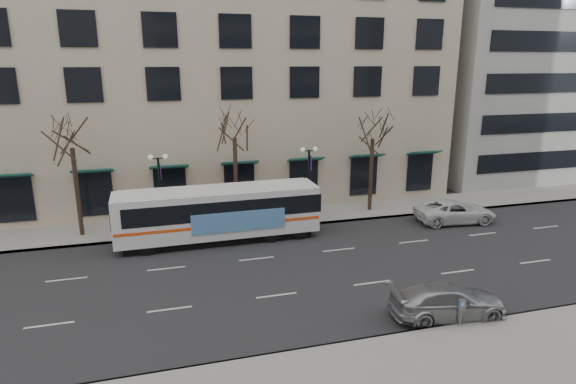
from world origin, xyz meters
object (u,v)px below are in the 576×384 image
object	(u,v)px
tree_far_right	(373,126)
white_pickup	(455,211)
tree_far_mid	(234,123)
lamp_post_left	(160,189)
city_bus	(220,212)
silver_car	(448,301)
tree_far_left	(70,133)
lamp_post_right	(309,179)
pay_station	(462,307)

from	to	relation	value
tree_far_right	white_pickup	bearing A→B (deg)	-39.36
tree_far_mid	lamp_post_left	world-z (taller)	tree_far_mid
tree_far_right	city_bus	size ratio (longest dim) A/B	0.65
city_bus	silver_car	world-z (taller)	city_bus
silver_car	white_pickup	distance (m)	13.69
tree_far_right	city_bus	world-z (taller)	tree_far_right
tree_far_left	white_pickup	world-z (taller)	tree_far_left
lamp_post_left	white_pickup	size ratio (longest dim) A/B	0.94
city_bus	tree_far_mid	bearing A→B (deg)	62.02
lamp_post_right	tree_far_mid	bearing A→B (deg)	173.17
tree_far_left	city_bus	distance (m)	10.20
lamp_post_left	white_pickup	bearing A→B (deg)	-9.37
tree_far_left	lamp_post_left	world-z (taller)	tree_far_left
tree_far_mid	pay_station	xyz separation A→B (m)	(6.65, -16.10, -5.86)
tree_far_right	lamp_post_right	xyz separation A→B (m)	(-4.99, -0.60, -3.48)
lamp_post_left	pay_station	size ratio (longest dim) A/B	4.23
lamp_post_right	silver_car	world-z (taller)	lamp_post_right
tree_far_mid	tree_far_right	bearing A→B (deg)	-0.00
lamp_post_left	pay_station	xyz separation A→B (m)	(11.64, -15.50, -1.90)
lamp_post_left	pay_station	distance (m)	19.48
tree_far_right	lamp_post_left	xyz separation A→B (m)	(-14.99, -0.60, -3.48)
tree_far_mid	silver_car	xyz separation A→B (m)	(6.75, -15.00, -6.16)
lamp_post_left	city_bus	distance (m)	4.34
tree_far_right	city_bus	distance (m)	12.78
tree_far_mid	city_bus	xyz separation A→B (m)	(-1.55, -3.00, -5.06)
tree_far_right	silver_car	xyz separation A→B (m)	(-3.25, -15.00, -5.68)
silver_car	white_pickup	xyz separation A→B (m)	(7.94, 11.15, 0.02)
tree_far_right	tree_far_left	bearing A→B (deg)	180.00
silver_car	tree_far_left	bearing A→B (deg)	54.96
tree_far_mid	silver_car	distance (m)	17.56
tree_far_mid	city_bus	size ratio (longest dim) A/B	0.69
tree_far_right	lamp_post_left	distance (m)	15.40
tree_far_left	lamp_post_right	world-z (taller)	tree_far_left
city_bus	lamp_post_right	bearing A→B (deg)	19.43
tree_far_mid	lamp_post_right	world-z (taller)	tree_far_mid
tree_far_mid	pay_station	bearing A→B (deg)	-67.56
tree_far_left	white_pickup	distance (m)	25.68
pay_station	silver_car	bearing A→B (deg)	103.26
tree_far_left	pay_station	bearing A→B (deg)	-44.04
tree_far_right	silver_car	size ratio (longest dim) A/B	1.57
lamp_post_left	city_bus	size ratio (longest dim) A/B	0.42
white_pickup	pay_station	xyz separation A→B (m)	(-8.04, -12.26, 0.27)
tree_far_left	tree_far_right	distance (m)	20.00
silver_car	pay_station	world-z (taller)	silver_car
silver_car	pay_station	xyz separation A→B (m)	(-0.10, -1.10, 0.30)
white_pickup	pay_station	world-z (taller)	white_pickup
lamp_post_right	city_bus	size ratio (longest dim) A/B	0.42
silver_car	white_pickup	world-z (taller)	white_pickup
pay_station	lamp_post_left	bearing A→B (deg)	145.19
lamp_post_right	tree_far_right	bearing A→B (deg)	6.85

